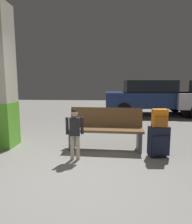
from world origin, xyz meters
TOP-DOWN VIEW (x-y plane):
  - ground_plane at (0.00, 4.00)m, footprint 18.00×18.00m
  - bench at (0.42, 1.57)m, footprint 1.62×0.61m
  - suitcase at (1.45, 1.12)m, footprint 0.41×0.29m
  - backpack_bright at (1.45, 1.12)m, footprint 0.29×0.20m
  - child at (-0.15, 0.88)m, footprint 0.33×0.19m
  - parked_car_near at (2.38, 6.38)m, footprint 4.13×1.85m

SIDE VIEW (x-z plane):
  - ground_plane at x=0.00m, z-range -0.10..0.00m
  - suitcase at x=1.45m, z-range 0.02..0.62m
  - bench at x=0.42m, z-range 0.00..0.88m
  - child at x=-0.15m, z-range 0.11..1.08m
  - backpack_bright at x=1.45m, z-range 0.60..0.94m
  - parked_car_near at x=2.38m, z-range 0.05..1.56m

